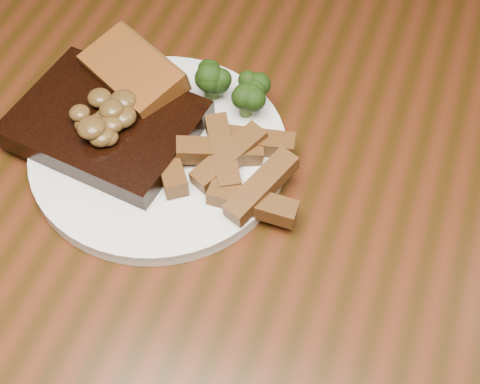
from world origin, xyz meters
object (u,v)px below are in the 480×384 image
(dining_table, at_px, (257,247))
(potato_wedges, at_px, (220,170))
(plate, at_px, (159,152))
(steak, at_px, (106,124))
(garlic_bread, at_px, (135,86))

(dining_table, distance_m, potato_wedges, 0.12)
(plate, bearing_deg, dining_table, -8.52)
(plate, height_order, potato_wedges, potato_wedges)
(steak, distance_m, potato_wedges, 0.13)
(dining_table, relative_size, steak, 8.73)
(dining_table, height_order, steak, steak)
(garlic_bread, bearing_deg, potato_wedges, -2.87)
(potato_wedges, bearing_deg, dining_table, -5.62)
(plate, distance_m, steak, 0.06)
(dining_table, bearing_deg, steak, 173.74)
(plate, distance_m, potato_wedges, 0.08)
(plate, bearing_deg, garlic_bread, 131.35)
(dining_table, relative_size, plate, 5.94)
(dining_table, height_order, potato_wedges, potato_wedges)
(dining_table, relative_size, potato_wedges, 14.08)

